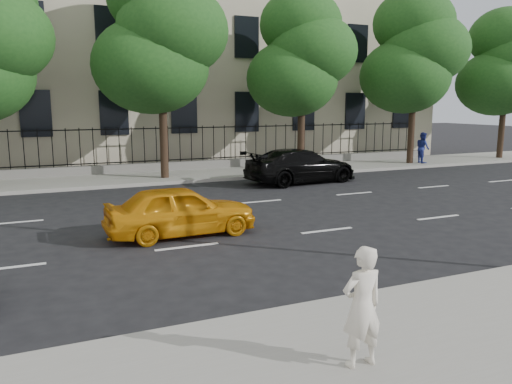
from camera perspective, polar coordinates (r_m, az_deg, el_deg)
ground at (r=12.04m, az=14.39°, el=-7.03°), size 120.00×120.00×0.00m
far_sidewalk at (r=24.35m, az=-6.20°, el=2.02°), size 60.00×4.00×0.15m
lane_markings at (r=15.91m, az=3.86°, el=-2.53°), size 49.60×4.62×0.01m
masonry_building at (r=33.22m, az=-11.43°, el=19.53°), size 34.60×12.11×18.50m
iron_fence at (r=25.89m, az=-7.36°, el=3.76°), size 30.00×0.50×2.20m
tree_c at (r=23.16m, az=-10.87°, el=17.22°), size 5.89×5.50×9.80m
tree_d at (r=25.60m, az=5.22°, el=15.37°), size 5.34×4.94×8.84m
tree_e at (r=29.61m, az=17.62°, el=14.93°), size 5.71×5.31×9.46m
tree_f at (r=34.55m, az=26.62°, el=13.06°), size 5.52×5.12×9.01m
yellow_taxi at (r=13.40m, az=-8.60°, el=-2.09°), size 4.02×1.71×1.35m
black_sedan at (r=22.13m, az=5.16°, el=3.00°), size 5.38×2.64×1.51m
woman_near at (r=6.61m, az=12.02°, el=-12.69°), size 0.58×0.39×1.59m
pedestrian_far at (r=29.67m, az=18.52°, el=4.84°), size 0.83×0.97×1.73m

